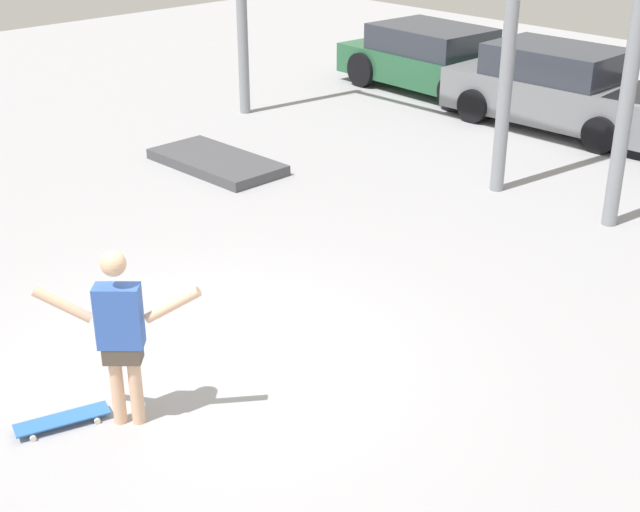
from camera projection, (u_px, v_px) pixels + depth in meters
ground_plane at (207, 362)px, 8.88m from camera, size 36.00×36.00×0.00m
skateboarder at (120, 330)px, 7.58m from camera, size 1.05×1.08×1.67m
skateboard at (62, 419)px, 7.89m from camera, size 0.44×0.85×0.08m
manual_pad at (217, 162)px, 14.27m from camera, size 2.30×1.15×0.16m
parked_car_green at (435, 60)px, 18.50m from camera, size 4.31×2.19×1.32m
parked_car_grey at (559, 89)px, 16.06m from camera, size 4.21×1.91×1.45m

